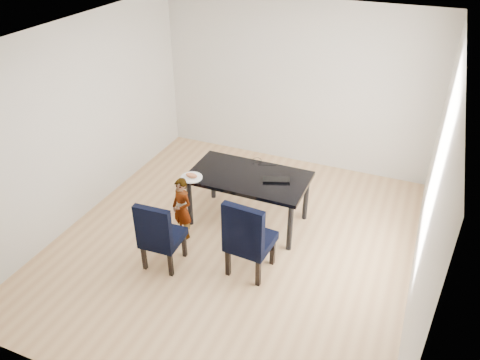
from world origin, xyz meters
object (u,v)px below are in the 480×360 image
at_px(laptop, 276,178).
at_px(chair_left, 163,232).
at_px(dining_table, 248,199).
at_px(chair_right, 251,235).
at_px(plate, 191,177).
at_px(child, 182,209).

bearing_deg(laptop, chair_left, 32.19).
height_order(dining_table, chair_right, chair_right).
bearing_deg(laptop, plate, 2.00).
xyz_separation_m(chair_right, plate, (-1.08, 0.57, 0.23)).
bearing_deg(chair_right, child, 170.27).
bearing_deg(chair_left, plate, 89.83).
xyz_separation_m(child, laptop, (1.05, 0.72, 0.32)).
relative_size(chair_left, plate, 3.25).
xyz_separation_m(chair_left, plate, (-0.04, 0.86, 0.28)).
relative_size(chair_right, laptop, 2.95).
bearing_deg(dining_table, chair_left, -117.69).
height_order(dining_table, chair_left, chair_left).
relative_size(chair_left, chair_right, 0.90).
distance_m(child, plate, 0.44).
bearing_deg(dining_table, laptop, 10.34).
height_order(chair_right, laptop, chair_right).
distance_m(dining_table, laptop, 0.54).
bearing_deg(dining_table, plate, -152.76).
relative_size(dining_table, chair_right, 1.52).
xyz_separation_m(chair_left, chair_right, (1.04, 0.30, 0.05)).
bearing_deg(chair_left, child, 91.52).
relative_size(dining_table, chair_left, 1.69).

